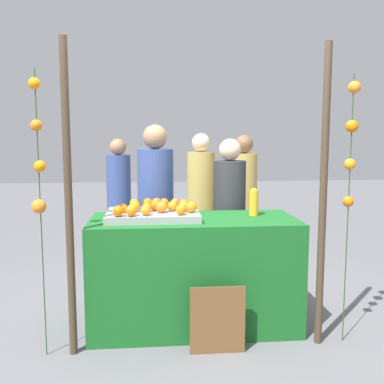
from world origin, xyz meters
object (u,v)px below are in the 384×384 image
(vendor_left, at_px, (156,220))
(orange_0, at_px, (147,208))
(stall_counter, at_px, (194,272))
(orange_1, at_px, (131,211))
(juice_bottle, at_px, (254,203))
(chalkboard_sign, at_px, (217,321))
(vendor_right, at_px, (229,224))

(vendor_left, bearing_deg, orange_0, -97.19)
(stall_counter, relative_size, orange_0, 23.05)
(stall_counter, relative_size, orange_1, 19.13)
(juice_bottle, height_order, chalkboard_sign, juice_bottle)
(orange_1, distance_m, vendor_left, 0.86)
(orange_0, distance_m, juice_bottle, 0.91)
(stall_counter, bearing_deg, vendor_left, 116.41)
(stall_counter, distance_m, orange_0, 0.67)
(chalkboard_sign, xyz_separation_m, vendor_right, (0.29, 1.15, 0.48))
(orange_1, relative_size, vendor_left, 0.05)
(juice_bottle, xyz_separation_m, chalkboard_sign, (-0.40, -0.59, -0.78))
(stall_counter, distance_m, juice_bottle, 0.78)
(orange_1, height_order, chalkboard_sign, orange_1)
(orange_0, xyz_separation_m, orange_1, (-0.12, -0.18, 0.01))
(orange_1, bearing_deg, stall_counter, 20.74)
(orange_1, xyz_separation_m, vendor_right, (0.91, 0.83, -0.29))
(juice_bottle, distance_m, chalkboard_sign, 1.06)
(vendor_right, bearing_deg, stall_counter, -122.63)
(orange_0, xyz_separation_m, vendor_left, (0.08, 0.62, -0.22))
(orange_1, bearing_deg, vendor_right, 42.43)
(orange_1, xyz_separation_m, chalkboard_sign, (0.63, -0.32, -0.77))
(stall_counter, xyz_separation_m, orange_1, (-0.50, -0.19, 0.56))
(chalkboard_sign, bearing_deg, vendor_right, 75.98)
(juice_bottle, relative_size, vendor_right, 0.15)
(vendor_left, xyz_separation_m, vendor_right, (0.72, 0.03, -0.06))
(orange_0, bearing_deg, juice_bottle, 6.25)
(chalkboard_sign, relative_size, vendor_right, 0.33)
(stall_counter, bearing_deg, vendor_right, 57.37)
(orange_0, relative_size, orange_1, 0.83)
(orange_1, height_order, juice_bottle, juice_bottle)
(stall_counter, xyz_separation_m, orange_0, (-0.38, -0.01, 0.55))
(orange_1, bearing_deg, vendor_left, 76.34)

